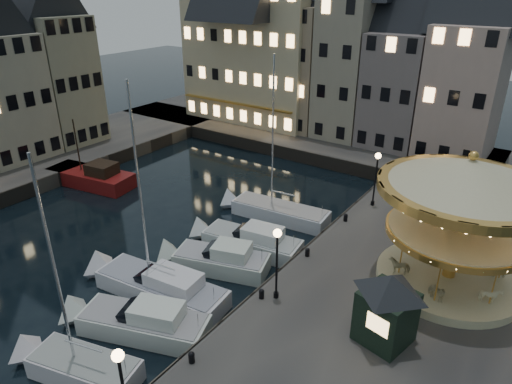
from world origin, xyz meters
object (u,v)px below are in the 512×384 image
Objects in this scene: motorboat_b at (137,322)px; carousel at (465,200)px; bollard_a at (191,357)px; streetlamp_a at (122,382)px; motorboat_f at (273,211)px; motorboat_c at (156,285)px; ticket_kiosk at (389,297)px; motorboat_d at (215,260)px; bollard_d at (346,217)px; red_fishing_boat at (92,178)px; streetlamp_b at (277,254)px; streetlamp_c at (376,172)px; bollard_c at (307,252)px; bollard_b at (262,293)px; motorboat_e at (247,241)px; motorboat_a at (75,366)px.

carousel reaches higher than motorboat_b.
bollard_a is 0.07× the size of motorboat_b.
bollard_a is at bearing 98.53° from streetlamp_a.
motorboat_b is 0.86× the size of carousel.
motorboat_f is at bearing 110.30° from bollard_a.
motorboat_c is (-1.48, 2.76, 0.04)m from motorboat_b.
ticket_kiosk is (-1.34, -6.39, -2.69)m from carousel.
motorboat_d is (-5.03, 7.68, -0.96)m from bollard_a.
bollard_d is 22.91m from red_fishing_boat.
streetlamp_b is 0.37× the size of motorboat_f.
carousel is (13.89, 9.03, 5.76)m from motorboat_c.
streetlamp_a is 20.92m from motorboat_f.
streetlamp_c is at bearing 90.00° from streetlamp_b.
streetlamp_c is 0.37× the size of motorboat_f.
bollard_c is at bearing -164.54° from carousel.
bollard_c is 9.25m from motorboat_c.
bollard_b is at bearing 45.04° from motorboat_b.
motorboat_b is at bearing -86.74° from motorboat_d.
red_fishing_boat is at bearing -177.84° from carousel.
motorboat_f reaches higher than motorboat_e.
streetlamp_b is 1.01× the size of ticket_kiosk.
carousel is at bearing 15.46° from bollard_c.
motorboat_e is 13.96m from carousel.
motorboat_a is at bearing -90.16° from motorboat_e.
streetlamp_c is at bearing 136.31° from carousel.
motorboat_c is 13.18m from ticket_kiosk.
bollard_a is 0.14× the size of ticket_kiosk.
motorboat_c is 1.07× the size of motorboat_f.
motorboat_c is 1.36× the size of carousel.
ticket_kiosk is (11.20, -4.44, 3.11)m from motorboat_e.
bollard_a is 10.50m from bollard_c.
streetlamp_c is 0.60× the size of motorboat_d.
streetlamp_c reaches higher than bollard_b.
streetlamp_c is 4.29m from bollard_d.
red_fishing_boat is at bearing 141.07° from motorboat_a.
motorboat_e is (1.34, 7.08, -0.04)m from motorboat_c.
motorboat_b is at bearing -153.98° from ticket_kiosk.
streetlamp_a is 4.71m from bollard_a.
motorboat_a reaches higher than bollard_c.
motorboat_d is at bearing -150.70° from bollard_c.
motorboat_f is at bearing 95.41° from motorboat_d.
motorboat_a reaches higher than bollard_d.
bollard_d is 0.06× the size of motorboat_a.
motorboat_b is 18.08m from carousel.
bollard_a is (-0.60, 4.00, -2.41)m from streetlamp_a.
ticket_kiosk is (11.07, 5.40, 3.11)m from motorboat_b.
bollard_c is 5.84m from motorboat_d.
motorboat_c is at bearing -162.89° from bollard_b.
bollard_c is 0.07× the size of motorboat_b.
red_fishing_boat is at bearing 165.01° from bollard_b.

